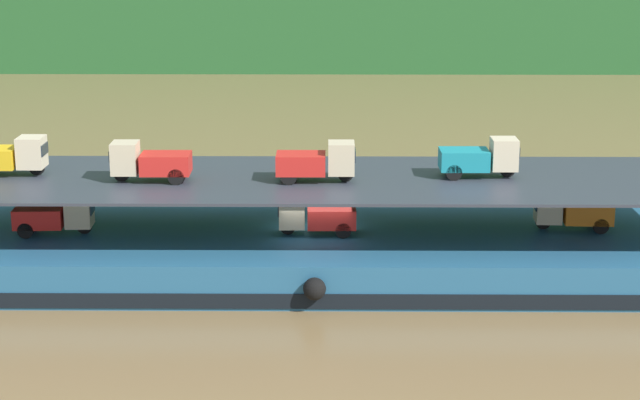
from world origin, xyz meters
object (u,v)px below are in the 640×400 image
object	(u,v)px
mini_truck_lower_mid	(572,211)
mini_truck_upper_fore	(317,162)
mini_truck_lower_stern	(56,215)
mini_truck_upper_stern	(8,156)
mini_truck_lower_aft	(316,215)
mini_truck_upper_mid	(150,162)
mini_truck_upper_bow	(480,158)
cargo_barge	(316,253)

from	to	relation	value
mini_truck_lower_mid	mini_truck_upper_fore	bearing A→B (deg)	-173.96
mini_truck_lower_stern	mini_truck_upper_stern	world-z (taller)	mini_truck_upper_stern
mini_truck_lower_stern	mini_truck_lower_aft	bearing A→B (deg)	0.26
mini_truck_lower_aft	mini_truck_upper_mid	distance (m)	6.09
mini_truck_upper_fore	mini_truck_lower_mid	bearing A→B (deg)	6.04
mini_truck_lower_stern	mini_truck_upper_bow	xyz separation A→B (m)	(14.99, 0.46, 2.00)
cargo_barge	mini_truck_upper_fore	xyz separation A→B (m)	(0.04, -0.44, 3.44)
mini_truck_lower_stern	mini_truck_upper_mid	distance (m)	4.01
mini_truck_lower_mid	mini_truck_upper_stern	world-z (taller)	mini_truck_upper_stern
mini_truck_upper_fore	mini_truck_upper_mid	bearing A→B (deg)	-179.58
mini_truck_upper_mid	mini_truck_upper_fore	distance (m)	5.80
cargo_barge	mini_truck_lower_stern	size ratio (longest dim) A/B	10.57
mini_truck_lower_stern	mini_truck_lower_aft	xyz separation A→B (m)	(9.21, 0.04, 0.00)
mini_truck_upper_stern	mini_truck_upper_fore	size ratio (longest dim) A/B	1.00
cargo_barge	mini_truck_upper_stern	xyz separation A→B (m)	(-10.92, 0.40, 3.44)
cargo_barge	mini_truck_upper_bow	bearing A→B (deg)	2.56
mini_truck_lower_mid	mini_truck_upper_mid	world-z (taller)	mini_truck_upper_mid
mini_truck_upper_stern	mini_truck_upper_fore	distance (m)	10.99
mini_truck_lower_stern	mini_truck_lower_mid	distance (m)	18.40
mini_truck_lower_stern	mini_truck_lower_aft	size ratio (longest dim) A/B	1.01
mini_truck_lower_stern	mini_truck_lower_mid	world-z (taller)	same
cargo_barge	mini_truck_lower_stern	distance (m)	9.33
mini_truck_upper_bow	mini_truck_lower_stern	bearing A→B (deg)	-178.25
mini_truck_upper_fore	mini_truck_upper_bow	bearing A→B (deg)	6.95
cargo_barge	mini_truck_upper_bow	distance (m)	6.72
mini_truck_lower_aft	mini_truck_lower_mid	xyz separation A→B (m)	(9.18, 0.68, 0.00)
cargo_barge	mini_truck_lower_aft	bearing A→B (deg)	-95.36
mini_truck_upper_mid	mini_truck_upper_bow	size ratio (longest dim) A/B	1.00
cargo_barge	mini_truck_upper_mid	xyz separation A→B (m)	(-5.76, -0.48, 3.44)
mini_truck_upper_mid	mini_truck_lower_stern	bearing A→B (deg)	175.33
mini_truck_lower_aft	mini_truck_upper_bow	size ratio (longest dim) A/B	1.00
mini_truck_lower_aft	mini_truck_upper_mid	world-z (taller)	mini_truck_upper_mid
mini_truck_upper_stern	mini_truck_upper_fore	xyz separation A→B (m)	(10.96, -0.84, 0.00)
mini_truck_lower_aft	mini_truck_upper_mid	size ratio (longest dim) A/B	1.00
mini_truck_lower_stern	mini_truck_upper_fore	bearing A→B (deg)	-1.49
mini_truck_lower_aft	mini_truck_upper_fore	xyz separation A→B (m)	(0.06, -0.28, 2.00)
mini_truck_upper_stern	mini_truck_upper_mid	xyz separation A→B (m)	(5.16, -0.88, 0.00)
mini_truck_lower_mid	mini_truck_upper_fore	distance (m)	9.39
mini_truck_lower_stern	cargo_barge	bearing A→B (deg)	1.24
cargo_barge	mini_truck_upper_mid	size ratio (longest dim) A/B	10.69
mini_truck_lower_stern	mini_truck_lower_aft	distance (m)	9.21
mini_truck_lower_aft	mini_truck_upper_stern	bearing A→B (deg)	177.09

